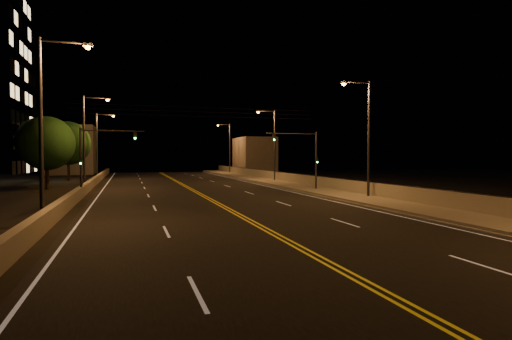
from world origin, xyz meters
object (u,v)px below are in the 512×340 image
object	(u,v)px
streetlight_6	(99,142)
tree_0	(47,143)
traffic_signal_left	(94,153)
tree_2	(68,143)
streetlight_1	(366,132)
streetlight_2	(273,141)
streetlight_4	(47,118)
tree_1	(42,142)
streetlight_3	(228,145)
streetlight_5	(87,136)
traffic_signal_right	(306,154)

from	to	relation	value
streetlight_6	tree_0	bearing A→B (deg)	-105.72
traffic_signal_left	tree_2	world-z (taller)	tree_2
tree_2	streetlight_1	bearing A→B (deg)	-53.38
traffic_signal_left	streetlight_2	bearing A→B (deg)	35.20
streetlight_4	tree_1	distance (m)	32.26
streetlight_3	traffic_signal_left	world-z (taller)	streetlight_3
streetlight_5	tree_0	size ratio (longest dim) A/B	1.24
streetlight_1	streetlight_2	distance (m)	22.23
tree_1	streetlight_2	bearing A→B (deg)	-6.80
traffic_signal_right	tree_0	distance (m)	26.22
streetlight_2	streetlight_5	distance (m)	22.60
streetlight_2	streetlight_6	world-z (taller)	same
streetlight_2	streetlight_5	world-z (taller)	same
streetlight_4	tree_0	distance (m)	25.08
streetlight_3	streetlight_6	size ratio (longest dim) A/B	1.00
traffic_signal_right	tree_0	world-z (taller)	tree_0
traffic_signal_right	tree_1	xyz separation A→B (m)	(-25.60, 17.54, 1.35)
tree_0	streetlight_2	bearing A→B (deg)	8.42
streetlight_3	streetlight_5	world-z (taller)	same
traffic_signal_left	tree_2	size ratio (longest dim) A/B	0.70
streetlight_3	streetlight_6	xyz separation A→B (m)	(-21.45, -14.24, 0.00)
streetlight_1	streetlight_5	xyz separation A→B (m)	(-21.45, 15.09, 0.00)
streetlight_4	tree_1	world-z (taller)	streetlight_4
streetlight_4	tree_0	xyz separation A→B (m)	(-4.12, 24.73, -0.62)
streetlight_5	tree_0	xyz separation A→B (m)	(-4.12, 3.35, -0.62)
streetlight_3	tree_1	xyz separation A→B (m)	(-27.17, -21.84, -0.33)
streetlight_3	tree_1	distance (m)	34.86
streetlight_3	streetlight_6	bearing A→B (deg)	-146.41
streetlight_4	tree_0	size ratio (longest dim) A/B	1.24
streetlight_6	tree_0	xyz separation A→B (m)	(-4.12, -14.62, -0.62)
streetlight_4	tree_2	size ratio (longest dim) A/B	1.14
streetlight_5	tree_1	world-z (taller)	streetlight_5
tree_1	streetlight_6	bearing A→B (deg)	52.99
streetlight_3	tree_2	world-z (taller)	streetlight_3
streetlight_6	tree_1	distance (m)	9.52
streetlight_2	streetlight_3	bearing A→B (deg)	90.00
traffic_signal_left	streetlight_5	bearing A→B (deg)	99.27
tree_1	traffic_signal_right	bearing A→B (deg)	-34.42
streetlight_1	tree_2	bearing A→B (deg)	126.62
streetlight_6	traffic_signal_left	distance (m)	25.22
streetlight_6	tree_0	world-z (taller)	streetlight_6
traffic_signal_left	streetlight_1	bearing A→B (deg)	-21.36
streetlight_2	traffic_signal_right	distance (m)	14.48
traffic_signal_right	tree_0	size ratio (longest dim) A/B	0.76
streetlight_3	traffic_signal_left	distance (m)	44.33
tree_0	tree_1	distance (m)	7.21
streetlight_6	traffic_signal_right	distance (m)	32.09
streetlight_2	tree_2	distance (m)	28.24
tree_1	tree_2	bearing A→B (deg)	79.39
streetlight_2	tree_0	distance (m)	25.85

